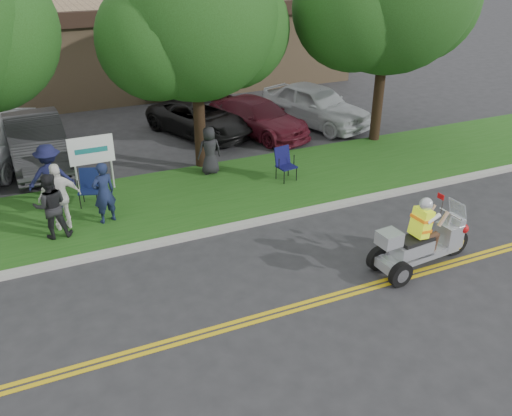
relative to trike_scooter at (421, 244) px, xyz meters
name	(u,v)px	position (x,y,z in m)	size (l,w,h in m)	color
ground	(289,293)	(-3.15, 0.28, -0.61)	(120.00, 120.00, 0.00)	#28282B
centerline_near	(302,309)	(-3.15, -0.30, -0.61)	(60.00, 0.10, 0.01)	gold
centerline_far	(298,304)	(-3.15, -0.14, -0.61)	(60.00, 0.10, 0.01)	gold
curb	(235,226)	(-3.15, 3.33, -0.55)	(60.00, 0.25, 0.12)	#A8A89E
grass_verge	(207,193)	(-3.15, 5.48, -0.56)	(60.00, 4.00, 0.10)	#1F5115
commercial_building	(152,40)	(-1.15, 19.25, 1.40)	(18.00, 8.20, 4.00)	#9E7F5B
tree_mid	(196,24)	(-2.59, 7.51, 3.82)	(5.88, 4.80, 7.05)	#332114
business_sign	(92,153)	(-6.05, 6.88, 0.64)	(1.25, 0.06, 1.75)	silver
trike_scooter	(421,244)	(0.00, 0.00, 0.00)	(2.68, 0.93, 1.75)	black
lawn_chair_a	(89,185)	(-6.30, 6.09, 0.05)	(0.67, 0.69, 1.00)	black
lawn_chair_b	(284,161)	(-0.70, 5.44, 0.05)	(0.60, 0.62, 0.99)	black
spectator_adult_left	(104,193)	(-6.09, 4.85, 0.31)	(0.59, 0.39, 1.63)	#182143
spectator_adult_mid	(51,206)	(-7.40, 4.59, 0.32)	(0.81, 0.63, 1.66)	black
spectator_adult_right	(60,197)	(-7.14, 4.94, 0.36)	(1.02, 0.43, 1.74)	white
spectator_chair_a	(51,177)	(-7.24, 6.16, 0.41)	(1.18, 0.68, 1.83)	#16183E
spectator_chair_b	(210,150)	(-2.60, 6.74, 0.24)	(0.73, 0.47, 1.49)	black
parked_car_left	(36,141)	(-7.39, 9.90, 0.18)	(1.69, 4.83, 1.59)	#2F2F32
parked_car_mid	(200,119)	(-1.65, 10.55, 0.00)	(2.03, 4.41, 1.23)	black
parked_car_right	(258,117)	(0.34, 9.75, 0.03)	(1.80, 4.43, 1.29)	#571421
parked_car_far_right	(315,105)	(2.83, 9.85, 0.18)	(1.88, 4.66, 1.59)	#B9BDC1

